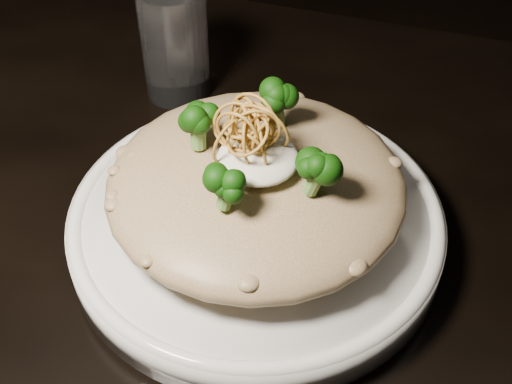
% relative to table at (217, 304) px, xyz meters
% --- Properties ---
extents(table, '(1.10, 0.80, 0.75)m').
position_rel_table_xyz_m(table, '(0.00, 0.00, 0.00)').
color(table, black).
rests_on(table, ground).
extents(plate, '(0.31, 0.31, 0.03)m').
position_rel_table_xyz_m(plate, '(0.03, 0.02, 0.10)').
color(plate, white).
rests_on(plate, table).
extents(risotto, '(0.24, 0.24, 0.05)m').
position_rel_table_xyz_m(risotto, '(0.03, 0.02, 0.14)').
color(risotto, brown).
rests_on(risotto, plate).
extents(broccoli, '(0.13, 0.13, 0.05)m').
position_rel_table_xyz_m(broccoli, '(0.03, 0.02, 0.19)').
color(broccoli, black).
rests_on(broccoli, risotto).
extents(cheese, '(0.06, 0.06, 0.02)m').
position_rel_table_xyz_m(cheese, '(0.03, 0.01, 0.18)').
color(cheese, white).
rests_on(cheese, risotto).
extents(shallots, '(0.06, 0.06, 0.04)m').
position_rel_table_xyz_m(shallots, '(0.03, 0.02, 0.20)').
color(shallots, brown).
rests_on(shallots, cheese).
extents(drinking_glass, '(0.08, 0.08, 0.12)m').
position_rel_table_xyz_m(drinking_glass, '(-0.11, 0.20, 0.14)').
color(drinking_glass, white).
rests_on(drinking_glass, table).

